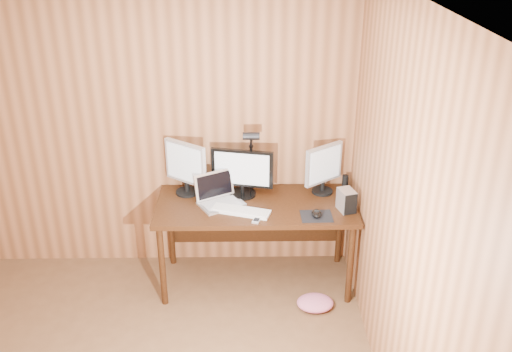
{
  "coord_description": "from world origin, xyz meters",
  "views": [
    {
      "loc": [
        0.87,
        -2.4,
        2.91
      ],
      "look_at": [
        0.93,
        1.58,
        1.02
      ],
      "focal_mm": 40.0,
      "sensor_mm": 36.0,
      "label": 1
    }
  ],
  "objects_px": {
    "monitor_center": "(242,172)",
    "hard_drive": "(347,200)",
    "phone": "(257,220)",
    "speaker": "(345,182)",
    "desk_lamp": "(251,151)",
    "monitor_right": "(324,168)",
    "desk": "(256,213)",
    "laptop": "(218,196)",
    "keyboard": "(240,211)",
    "mouse": "(317,214)",
    "monitor_left": "(186,167)"
  },
  "relations": [
    {
      "from": "monitor_center",
      "to": "monitor_right",
      "type": "distance_m",
      "value": 0.67
    },
    {
      "from": "desk_lamp",
      "to": "monitor_right",
      "type": "bearing_deg",
      "value": -21.49
    },
    {
      "from": "desk_lamp",
      "to": "laptop",
      "type": "bearing_deg",
      "value": -159.13
    },
    {
      "from": "monitor_center",
      "to": "monitor_right",
      "type": "relative_size",
      "value": 1.21
    },
    {
      "from": "laptop",
      "to": "phone",
      "type": "distance_m",
      "value": 0.43
    },
    {
      "from": "monitor_right",
      "to": "phone",
      "type": "distance_m",
      "value": 0.76
    },
    {
      "from": "keyboard",
      "to": "hard_drive",
      "type": "xyz_separation_m",
      "value": [
        0.83,
        0.02,
        0.08
      ]
    },
    {
      "from": "monitor_left",
      "to": "laptop",
      "type": "xyz_separation_m",
      "value": [
        0.27,
        -0.17,
        -0.18
      ]
    },
    {
      "from": "keyboard",
      "to": "speaker",
      "type": "relative_size",
      "value": 3.97
    },
    {
      "from": "monitor_left",
      "to": "monitor_center",
      "type": "bearing_deg",
      "value": 30.76
    },
    {
      "from": "laptop",
      "to": "hard_drive",
      "type": "distance_m",
      "value": 1.02
    },
    {
      "from": "monitor_left",
      "to": "hard_drive",
      "type": "xyz_separation_m",
      "value": [
        1.27,
        -0.32,
        -0.16
      ]
    },
    {
      "from": "desk",
      "to": "laptop",
      "type": "relative_size",
      "value": 3.81
    },
    {
      "from": "monitor_left",
      "to": "monitor_right",
      "type": "distance_m",
      "value": 1.13
    },
    {
      "from": "desk",
      "to": "phone",
      "type": "distance_m",
      "value": 0.37
    },
    {
      "from": "phone",
      "to": "keyboard",
      "type": "bearing_deg",
      "value": 149.56
    },
    {
      "from": "monitor_center",
      "to": "mouse",
      "type": "height_order",
      "value": "monitor_center"
    },
    {
      "from": "monitor_right",
      "to": "hard_drive",
      "type": "distance_m",
      "value": 0.37
    },
    {
      "from": "monitor_right",
      "to": "hard_drive",
      "type": "xyz_separation_m",
      "value": [
        0.15,
        -0.31,
        -0.14
      ]
    },
    {
      "from": "keyboard",
      "to": "monitor_right",
      "type": "bearing_deg",
      "value": 43.68
    },
    {
      "from": "desk",
      "to": "keyboard",
      "type": "height_order",
      "value": "keyboard"
    },
    {
      "from": "desk",
      "to": "monitor_left",
      "type": "xyz_separation_m",
      "value": [
        -0.57,
        0.12,
        0.36
      ]
    },
    {
      "from": "monitor_left",
      "to": "speaker",
      "type": "distance_m",
      "value": 1.34
    },
    {
      "from": "mouse",
      "to": "phone",
      "type": "height_order",
      "value": "mouse"
    },
    {
      "from": "phone",
      "to": "speaker",
      "type": "height_order",
      "value": "speaker"
    },
    {
      "from": "hard_drive",
      "to": "speaker",
      "type": "height_order",
      "value": "hard_drive"
    },
    {
      "from": "desk",
      "to": "speaker",
      "type": "distance_m",
      "value": 0.8
    },
    {
      "from": "hard_drive",
      "to": "desk_lamp",
      "type": "relative_size",
      "value": 0.31
    },
    {
      "from": "keyboard",
      "to": "phone",
      "type": "height_order",
      "value": "keyboard"
    },
    {
      "from": "mouse",
      "to": "desk_lamp",
      "type": "distance_m",
      "value": 0.75
    },
    {
      "from": "monitor_right",
      "to": "hard_drive",
      "type": "relative_size",
      "value": 2.3
    },
    {
      "from": "monitor_right",
      "to": "desk_lamp",
      "type": "relative_size",
      "value": 0.72
    },
    {
      "from": "hard_drive",
      "to": "speaker",
      "type": "relative_size",
      "value": 1.46
    },
    {
      "from": "desk",
      "to": "hard_drive",
      "type": "relative_size",
      "value": 8.79
    },
    {
      "from": "laptop",
      "to": "desk_lamp",
      "type": "bearing_deg",
      "value": 8.65
    },
    {
      "from": "desk",
      "to": "monitor_right",
      "type": "height_order",
      "value": "monitor_right"
    },
    {
      "from": "laptop",
      "to": "mouse",
      "type": "bearing_deg",
      "value": -47.06
    },
    {
      "from": "phone",
      "to": "hard_drive",
      "type": "bearing_deg",
      "value": 28.91
    },
    {
      "from": "laptop",
      "to": "speaker",
      "type": "bearing_deg",
      "value": -17.3
    },
    {
      "from": "keyboard",
      "to": "speaker",
      "type": "height_order",
      "value": "speaker"
    },
    {
      "from": "desk_lamp",
      "to": "mouse",
      "type": "bearing_deg",
      "value": -59.46
    },
    {
      "from": "monitor_center",
      "to": "hard_drive",
      "type": "xyz_separation_m",
      "value": [
        0.81,
        -0.28,
        -0.12
      ]
    },
    {
      "from": "desk",
      "to": "phone",
      "type": "xyz_separation_m",
      "value": [
        0.0,
        -0.34,
        0.13
      ]
    },
    {
      "from": "hard_drive",
      "to": "desk_lamp",
      "type": "bearing_deg",
      "value": 137.8
    },
    {
      "from": "monitor_center",
      "to": "desk",
      "type": "bearing_deg",
      "value": -25.71
    },
    {
      "from": "monitor_center",
      "to": "keyboard",
      "type": "relative_size",
      "value": 1.02
    },
    {
      "from": "desk",
      "to": "desk_lamp",
      "type": "distance_m",
      "value": 0.51
    },
    {
      "from": "hard_drive",
      "to": "phone",
      "type": "height_order",
      "value": "hard_drive"
    },
    {
      "from": "monitor_center",
      "to": "desk_lamp",
      "type": "height_order",
      "value": "desk_lamp"
    },
    {
      "from": "monitor_center",
      "to": "laptop",
      "type": "distance_m",
      "value": 0.27
    }
  ]
}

